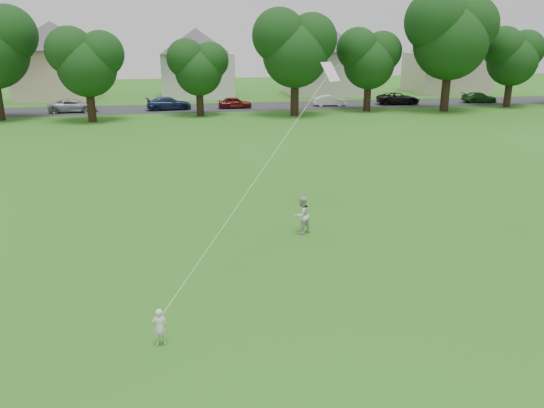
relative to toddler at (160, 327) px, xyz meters
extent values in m
plane|color=#2B5D15|center=(3.35, 1.64, -0.50)|extent=(160.00, 160.00, 0.00)
cube|color=#2D2D30|center=(3.35, 43.64, -0.49)|extent=(90.00, 7.00, 0.01)
imported|color=silver|center=(0.00, 0.00, 0.00)|extent=(0.39, 0.27, 0.99)
imported|color=silver|center=(5.17, 6.86, 0.24)|extent=(0.90, 0.85, 1.47)
plane|color=white|center=(6.96, 9.78, 5.33)|extent=(1.03, 0.96, 0.74)
cylinder|color=white|center=(3.48, 4.89, 2.78)|extent=(0.01, 0.01, 13.05)
cylinder|color=black|center=(-6.54, 36.34, 1.04)|extent=(0.70, 0.70, 3.08)
cylinder|color=black|center=(2.85, 38.16, 0.85)|extent=(0.67, 0.67, 2.69)
cylinder|color=black|center=(11.48, 36.70, 1.36)|extent=(0.76, 0.76, 3.71)
cylinder|color=black|center=(19.18, 38.50, 1.04)|extent=(0.70, 0.70, 3.07)
cylinder|color=black|center=(26.61, 37.02, 1.69)|extent=(0.81, 0.81, 4.37)
cylinder|color=black|center=(34.61, 38.87, 1.06)|extent=(0.71, 0.71, 3.12)
imported|color=#9C9DAA|center=(-9.15, 42.64, 0.15)|extent=(4.64, 2.29, 1.27)
imported|color=#172448|center=(-0.04, 42.64, 0.15)|extent=(4.56, 2.28, 1.27)
imported|color=#5B1312|center=(6.59, 42.64, 0.09)|extent=(3.44, 1.45, 1.16)
imported|color=white|center=(16.61, 42.64, 0.07)|extent=(3.49, 1.59, 1.11)
imported|color=black|center=(24.21, 42.64, 0.14)|extent=(4.74, 2.60, 1.26)
imported|color=#1D551C|center=(33.70, 42.64, 0.07)|extent=(3.93, 1.81, 1.11)
cube|color=beige|center=(-12.65, 53.64, 2.28)|extent=(8.54, 6.49, 5.55)
pyramid|color=#454247|center=(-12.65, 53.64, 8.11)|extent=(12.33, 12.33, 3.05)
cube|color=silver|center=(3.35, 53.64, 2.06)|extent=(8.32, 6.90, 5.11)
pyramid|color=#454247|center=(3.35, 53.64, 7.42)|extent=(12.00, 12.00, 2.81)
cube|color=beige|center=(19.35, 53.64, 2.13)|extent=(9.63, 7.44, 5.25)
pyramid|color=#454247|center=(19.35, 53.64, 7.64)|extent=(13.89, 13.89, 2.89)
cube|color=beige|center=(35.35, 53.64, 1.96)|extent=(9.32, 7.28, 4.91)
pyramid|color=#454247|center=(35.35, 53.64, 7.12)|extent=(13.45, 13.45, 2.70)
camera|label=1|loc=(0.70, -11.66, 6.83)|focal=35.00mm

